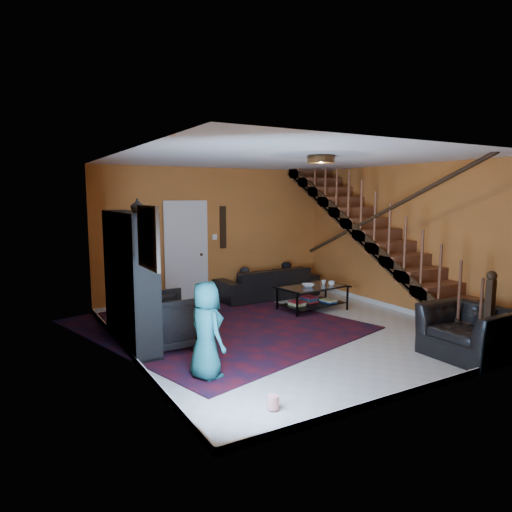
# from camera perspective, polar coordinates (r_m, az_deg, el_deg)

# --- Properties ---
(floor) EXTENTS (5.50, 5.50, 0.00)m
(floor) POSITION_cam_1_polar(r_m,az_deg,el_deg) (7.66, 3.99, -9.35)
(floor) COLOR beige
(floor) RESTS_ON ground
(room) EXTENTS (5.50, 5.50, 5.50)m
(room) POSITION_cam_1_polar(r_m,az_deg,el_deg) (8.20, -9.15, -7.92)
(room) COLOR #CD6F2D
(room) RESTS_ON ground
(staircase) EXTENTS (0.95, 5.02, 3.18)m
(staircase) POSITION_cam_1_polar(r_m,az_deg,el_deg) (8.74, 15.72, 1.85)
(staircase) COLOR brown
(staircase) RESTS_ON floor
(bookshelf) EXTENTS (0.35, 1.80, 2.00)m
(bookshelf) POSITION_cam_1_polar(r_m,az_deg,el_deg) (7.00, -15.40, -3.11)
(bookshelf) COLOR black
(bookshelf) RESTS_ON floor
(door) EXTENTS (0.82, 0.05, 2.05)m
(door) POSITION_cam_1_polar(r_m,az_deg,el_deg) (9.51, -8.72, 0.23)
(door) COLOR silver
(door) RESTS_ON floor
(framed_picture) EXTENTS (0.04, 0.74, 0.74)m
(framed_picture) POSITION_cam_1_polar(r_m,az_deg,el_deg) (5.42, -13.35, 2.27)
(framed_picture) COLOR maroon
(framed_picture) RESTS_ON room
(wall_hanging) EXTENTS (0.14, 0.03, 0.90)m
(wall_hanging) POSITION_cam_1_polar(r_m,az_deg,el_deg) (9.80, -4.15, 3.60)
(wall_hanging) COLOR black
(wall_hanging) RESTS_ON room
(ceiling_fixture) EXTENTS (0.40, 0.40, 0.10)m
(ceiling_fixture) POSITION_cam_1_polar(r_m,az_deg,el_deg) (6.70, 8.12, 11.87)
(ceiling_fixture) COLOR #3F2814
(ceiling_fixture) RESTS_ON room
(rug) EXTENTS (4.84, 5.23, 0.02)m
(rug) POSITION_cam_1_polar(r_m,az_deg,el_deg) (8.02, -5.21, -8.51)
(rug) COLOR #440C13
(rug) RESTS_ON floor
(sofa) EXTENTS (2.28, 0.93, 0.66)m
(sofa) POSITION_cam_1_polar(r_m,az_deg,el_deg) (9.99, 1.42, -3.36)
(sofa) COLOR black
(sofa) RESTS_ON floor
(armchair_left) EXTENTS (0.91, 0.89, 0.82)m
(armchair_left) POSITION_cam_1_polar(r_m,az_deg,el_deg) (6.85, -11.47, -7.99)
(armchair_left) COLOR black
(armchair_left) RESTS_ON floor
(armchair_right) EXTENTS (0.97, 1.11, 0.71)m
(armchair_right) POSITION_cam_1_polar(r_m,az_deg,el_deg) (7.04, 25.06, -8.59)
(armchair_right) COLOR black
(armchair_right) RESTS_ON floor
(person_adult_a) EXTENTS (0.43, 0.28, 1.17)m
(person_adult_a) POSITION_cam_1_polar(r_m,az_deg,el_deg) (9.80, -1.55, -4.75)
(person_adult_a) COLOR black
(person_adult_a) RESTS_ON sofa
(person_adult_b) EXTENTS (0.58, 0.45, 1.19)m
(person_adult_b) POSITION_cam_1_polar(r_m,az_deg,el_deg) (10.33, 3.63, -4.04)
(person_adult_b) COLOR black
(person_adult_b) RESTS_ON sofa
(person_child) EXTENTS (0.46, 0.64, 1.21)m
(person_child) POSITION_cam_1_polar(r_m,az_deg,el_deg) (5.65, -6.23, -9.20)
(person_child) COLOR #17565A
(person_child) RESTS_ON armchair_left
(coffee_table) EXTENTS (1.34, 0.89, 0.48)m
(coffee_table) POSITION_cam_1_polar(r_m,az_deg,el_deg) (8.99, 7.06, -4.99)
(coffee_table) COLOR black
(coffee_table) RESTS_ON floor
(cup_a) EXTENTS (0.14, 0.14, 0.10)m
(cup_a) POSITION_cam_1_polar(r_m,az_deg,el_deg) (9.01, 9.43, -3.40)
(cup_a) COLOR #999999
(cup_a) RESTS_ON coffee_table
(cup_b) EXTENTS (0.10, 0.10, 0.09)m
(cup_b) POSITION_cam_1_polar(r_m,az_deg,el_deg) (9.12, 8.45, -3.27)
(cup_b) COLOR #999999
(cup_b) RESTS_ON coffee_table
(bowl) EXTENTS (0.31, 0.31, 0.06)m
(bowl) POSITION_cam_1_polar(r_m,az_deg,el_deg) (8.84, 6.53, -3.68)
(bowl) COLOR #999999
(bowl) RESTS_ON coffee_table
(vase) EXTENTS (0.18, 0.18, 0.19)m
(vase) POSITION_cam_1_polar(r_m,az_deg,el_deg) (6.40, -14.62, 6.13)
(vase) COLOR #999999
(vase) RESTS_ON bookshelf
(popcorn_bucket) EXTENTS (0.16, 0.16, 0.14)m
(popcorn_bucket) POSITION_cam_1_polar(r_m,az_deg,el_deg) (5.00, 2.14, -17.77)
(popcorn_bucket) COLOR red
(popcorn_bucket) RESTS_ON rug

